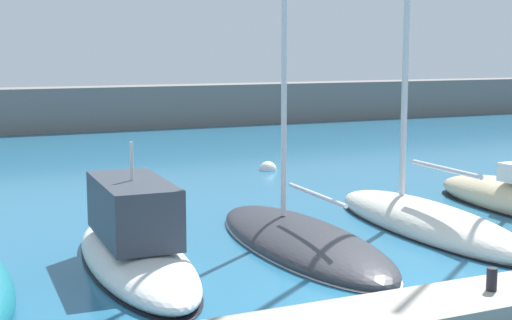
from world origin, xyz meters
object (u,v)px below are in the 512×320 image
(dock_bollard, at_px, (492,279))
(motorboat_white_third, at_px, (134,244))
(mooring_buoy_white, at_px, (268,170))
(sailboat_charcoal_fourth, at_px, (301,236))
(sailboat_ivory_fifth, at_px, (425,216))

(dock_bollard, bearing_deg, motorboat_white_third, 134.30)
(motorboat_white_third, relative_size, dock_bollard, 16.91)
(motorboat_white_third, relative_size, mooring_buoy_white, 10.08)
(sailboat_charcoal_fourth, xyz_separation_m, sailboat_ivory_fifth, (3.89, 0.05, 0.14))
(mooring_buoy_white, relative_size, dock_bollard, 1.68)
(motorboat_white_third, bearing_deg, sailboat_ivory_fifth, -86.44)
(sailboat_charcoal_fourth, bearing_deg, motorboat_white_third, 93.82)
(mooring_buoy_white, height_order, dock_bollard, dock_bollard)
(sailboat_ivory_fifth, distance_m, dock_bollard, 6.37)
(motorboat_white_third, relative_size, sailboat_charcoal_fourth, 0.43)
(motorboat_white_third, bearing_deg, sailboat_charcoal_fourth, -86.01)
(sailboat_ivory_fifth, relative_size, mooring_buoy_white, 23.97)
(sailboat_charcoal_fourth, height_order, sailboat_ivory_fifth, sailboat_ivory_fifth)
(dock_bollard, bearing_deg, sailboat_charcoal_fourth, 100.77)
(sailboat_charcoal_fourth, distance_m, sailboat_ivory_fifth, 3.89)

